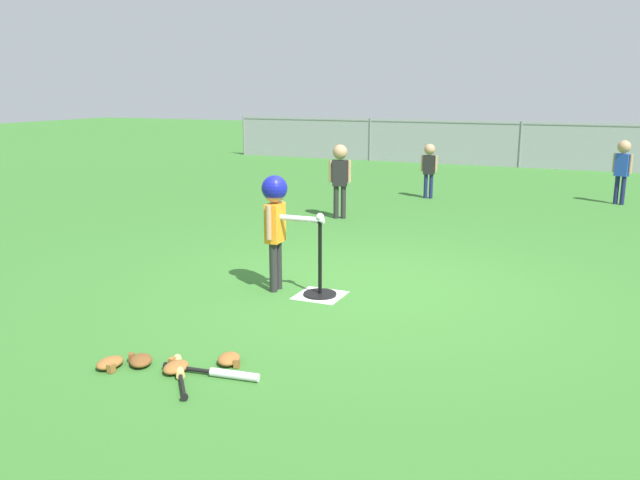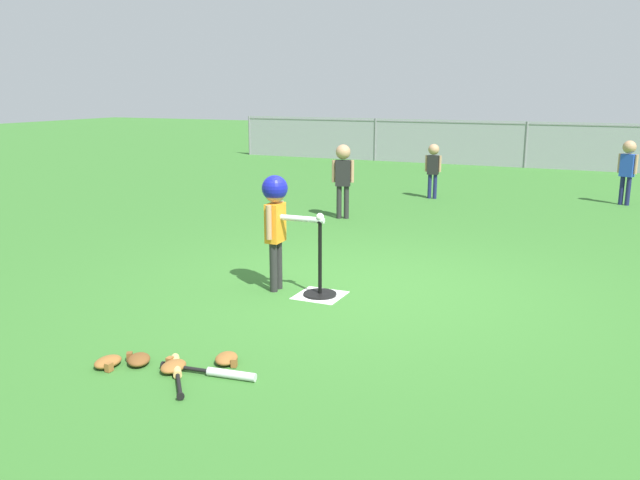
{
  "view_description": "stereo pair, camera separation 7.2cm",
  "coord_description": "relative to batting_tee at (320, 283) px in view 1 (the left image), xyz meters",
  "views": [
    {
      "loc": [
        2.08,
        -5.87,
        1.95
      ],
      "look_at": [
        -0.35,
        -0.39,
        0.55
      ],
      "focal_mm": 36.58,
      "sensor_mm": 36.0,
      "label": 1
    },
    {
      "loc": [
        2.14,
        -5.84,
        1.95
      ],
      "look_at": [
        -0.35,
        -0.39,
        0.55
      ],
      "focal_mm": 36.58,
      "sensor_mm": 36.0,
      "label": 2
    }
  ],
  "objects": [
    {
      "name": "fielder_deep_right",
      "position": [
        -0.52,
        6.02,
        0.51
      ],
      "size": [
        0.29,
        0.19,
        0.98
      ],
      "color": "#191E4C",
      "rests_on": "ground_plane"
    },
    {
      "name": "baseball_on_tee",
      "position": [
        0.0,
        -0.0,
        0.65
      ],
      "size": [
        0.07,
        0.07,
        0.07
      ],
      "primitive_type": "sphere",
      "color": "white",
      "rests_on": "batting_tee"
    },
    {
      "name": "fielder_deep_center",
      "position": [
        -1.28,
        3.63,
        0.61
      ],
      "size": [
        0.32,
        0.22,
        1.13
      ],
      "color": "#262626",
      "rests_on": "ground_plane"
    },
    {
      "name": "glove_by_plate",
      "position": [
        -0.7,
        -2.13,
        -0.09
      ],
      "size": [
        0.17,
        0.22,
        0.07
      ],
      "color": "brown",
      "rests_on": "ground_plane"
    },
    {
      "name": "glove_outfield_drop",
      "position": [
        -0.23,
        -2.0,
        -0.09
      ],
      "size": [
        0.19,
        0.23,
        0.07
      ],
      "color": "brown",
      "rests_on": "ground_plane"
    },
    {
      "name": "batting_tee",
      "position": [
        0.0,
        0.0,
        0.0
      ],
      "size": [
        0.32,
        0.32,
        0.73
      ],
      "color": "black",
      "rests_on": "ground_plane"
    },
    {
      "name": "fielder_near_left",
      "position": [
        2.64,
        6.73,
        0.58
      ],
      "size": [
        0.31,
        0.22,
        1.1
      ],
      "color": "#191E4C",
      "rests_on": "ground_plane"
    },
    {
      "name": "spare_bat_silver",
      "position": [
        0.14,
        -1.94,
        -0.09
      ],
      "size": [
        0.72,
        0.15,
        0.06
      ],
      "color": "silver",
      "rests_on": "ground_plane"
    },
    {
      "name": "spare_bat_wood",
      "position": [
        -0.17,
        -2.03,
        -0.09
      ],
      "size": [
        0.46,
        0.54,
        0.06
      ],
      "color": "#DBB266",
      "rests_on": "ground_plane"
    },
    {
      "name": "glove_near_bats",
      "position": [
        0.05,
        -1.73,
        -0.09
      ],
      "size": [
        0.23,
        0.26,
        0.07
      ],
      "color": "brown",
      "rests_on": "ground_plane"
    },
    {
      "name": "batter_child",
      "position": [
        -0.46,
        -0.01,
        0.69
      ],
      "size": [
        0.64,
        0.33,
        1.14
      ],
      "color": "#262626",
      "rests_on": "ground_plane"
    },
    {
      "name": "outfield_fence",
      "position": [
        0.35,
        11.61,
        0.49
      ],
      "size": [
        16.06,
        0.06,
        1.15
      ],
      "color": "slate",
      "rests_on": "ground_plane"
    },
    {
      "name": "home_plate",
      "position": [
        0.0,
        -0.0,
        -0.12
      ],
      "size": [
        0.44,
        0.44,
        0.01
      ],
      "primitive_type": "cube",
      "color": "white",
      "rests_on": "ground_plane"
    },
    {
      "name": "ground_plane",
      "position": [
        0.35,
        0.39,
        -0.12
      ],
      "size": [
        60.0,
        60.0,
        0.0
      ],
      "primitive_type": "plane",
      "color": "#336B28"
    },
    {
      "name": "glove_tossed_aside",
      "position": [
        -0.53,
        -2.0,
        -0.09
      ],
      "size": [
        0.26,
        0.27,
        0.07
      ],
      "color": "brown",
      "rests_on": "ground_plane"
    }
  ]
}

